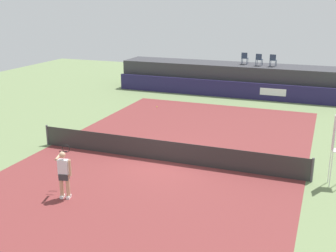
% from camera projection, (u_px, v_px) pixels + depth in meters
% --- Properties ---
extents(ground_plane, '(48.00, 48.00, 0.00)m').
position_uv_depth(ground_plane, '(186.00, 141.00, 21.40)').
color(ground_plane, '#6B7F51').
extents(court_inner, '(12.00, 22.00, 0.00)m').
position_uv_depth(court_inner, '(165.00, 161.00, 18.72)').
color(court_inner, maroon).
rests_on(court_inner, ground).
extents(sponsor_wall, '(18.00, 0.22, 1.20)m').
position_uv_depth(sponsor_wall, '(233.00, 90.00, 30.61)').
color(sponsor_wall, '#231E4C').
rests_on(sponsor_wall, ground).
extents(spectator_platform, '(18.00, 2.80, 2.20)m').
position_uv_depth(spectator_platform, '(238.00, 79.00, 32.08)').
color(spectator_platform, '#38383D').
rests_on(spectator_platform, ground).
extents(spectator_chair_far_left, '(0.45, 0.45, 0.89)m').
position_uv_depth(spectator_chair_far_left, '(245.00, 58.00, 31.53)').
color(spectator_chair_far_left, '#2D3D56').
rests_on(spectator_chair_far_left, spectator_platform).
extents(spectator_chair_left, '(0.48, 0.48, 0.89)m').
position_uv_depth(spectator_chair_left, '(259.00, 59.00, 30.84)').
color(spectator_chair_left, '#2D3D56').
rests_on(spectator_chair_left, spectator_platform).
extents(spectator_chair_center, '(0.47, 0.47, 0.89)m').
position_uv_depth(spectator_chair_center, '(273.00, 60.00, 30.50)').
color(spectator_chair_center, '#2D3D56').
rests_on(spectator_chair_center, spectator_platform).
extents(umpire_chair, '(0.50, 0.50, 2.76)m').
position_uv_depth(umpire_chair, '(335.00, 146.00, 15.88)').
color(umpire_chair, white).
rests_on(umpire_chair, ground).
extents(tennis_net, '(12.40, 0.02, 0.95)m').
position_uv_depth(tennis_net, '(165.00, 151.00, 18.58)').
color(tennis_net, '#2D2D2D').
rests_on(tennis_net, ground).
extents(net_post_near, '(0.10, 0.10, 1.00)m').
position_uv_depth(net_post_near, '(47.00, 135.00, 20.70)').
color(net_post_near, '#4C4C51').
rests_on(net_post_near, ground).
extents(net_post_far, '(0.10, 0.10, 1.00)m').
position_uv_depth(net_post_far, '(312.00, 170.00, 16.45)').
color(net_post_far, '#4C4C51').
rests_on(net_post_far, ground).
extents(tennis_player, '(0.90, 1.11, 1.77)m').
position_uv_depth(tennis_player, '(64.00, 173.00, 15.01)').
color(tennis_player, white).
rests_on(tennis_player, court_inner).
extents(tennis_ball, '(0.07, 0.07, 0.07)m').
position_uv_depth(tennis_ball, '(157.00, 107.00, 28.01)').
color(tennis_ball, '#D8EA33').
rests_on(tennis_ball, court_inner).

